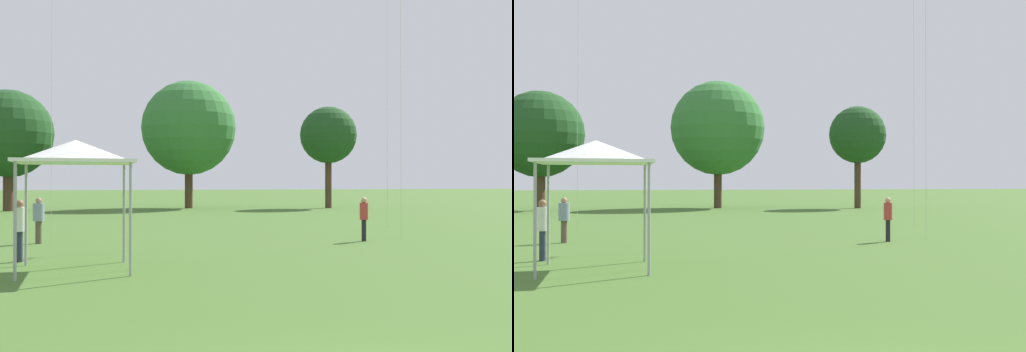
% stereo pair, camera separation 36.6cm
% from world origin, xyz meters
% --- Properties ---
extents(person_standing_1, '(0.38, 0.38, 1.61)m').
position_xyz_m(person_standing_1, '(6.26, 15.65, 0.97)').
color(person_standing_1, black).
rests_on(person_standing_1, ground).
extents(person_standing_2, '(0.43, 0.43, 1.62)m').
position_xyz_m(person_standing_2, '(-5.28, 17.41, 0.96)').
color(person_standing_2, brown).
rests_on(person_standing_2, ground).
extents(person_standing_3, '(0.39, 0.39, 1.69)m').
position_xyz_m(person_standing_3, '(-5.15, 12.48, 1.02)').
color(person_standing_3, '#282D42').
rests_on(person_standing_3, ground).
extents(canopy_tent, '(2.92, 2.92, 3.22)m').
position_xyz_m(canopy_tent, '(-3.55, 10.48, 2.91)').
color(canopy_tent, white).
rests_on(canopy_tent, ground).
extents(distant_tree_0, '(6.49, 6.49, 8.98)m').
position_xyz_m(distant_tree_0, '(-10.50, 42.28, 5.71)').
color(distant_tree_0, '#473323').
rests_on(distant_tree_0, ground).
extents(distant_tree_1, '(7.70, 7.70, 10.42)m').
position_xyz_m(distant_tree_1, '(3.03, 44.06, 6.55)').
color(distant_tree_1, '#473323').
rests_on(distant_tree_1, ground).
extents(distant_tree_2, '(4.67, 4.67, 8.35)m').
position_xyz_m(distant_tree_2, '(14.25, 41.69, 5.97)').
color(distant_tree_2, '#473323').
rests_on(distant_tree_2, ground).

